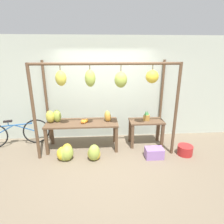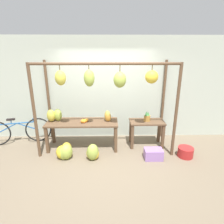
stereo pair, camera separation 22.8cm
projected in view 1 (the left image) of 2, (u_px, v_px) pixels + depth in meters
ground_plane at (108, 161)px, 4.28m from camera, size 20.00×20.00×0.00m
shop_wall_back at (105, 89)px, 5.18m from camera, size 8.00×0.08×2.80m
stall_awning at (108, 87)px, 4.19m from camera, size 3.26×1.21×2.19m
display_table_main at (82, 126)px, 4.70m from camera, size 1.78×0.65×0.72m
display_table_side at (146, 126)px, 4.92m from camera, size 0.88×0.49×0.69m
banana_pile_on_table at (53, 116)px, 4.62m from camera, size 0.45×0.31×0.31m
orange_pile at (84, 121)px, 4.62m from camera, size 0.18×0.20×0.09m
pineapple_cluster at (146, 116)px, 4.84m from camera, size 0.17×0.13×0.27m
banana_pile_ground_left at (66, 153)px, 4.31m from camera, size 0.45×0.46×0.36m
banana_pile_ground_right at (94, 153)px, 4.30m from camera, size 0.39×0.40×0.39m
fruit_crate_white at (154, 153)px, 4.41m from camera, size 0.42×0.27×0.24m
blue_bucket at (185, 150)px, 4.54m from camera, size 0.36×0.36×0.23m
parked_bicycle at (15, 133)px, 4.91m from camera, size 1.67×0.42×0.72m
papaya_pile at (108, 116)px, 4.70m from camera, size 0.20×0.23×0.27m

